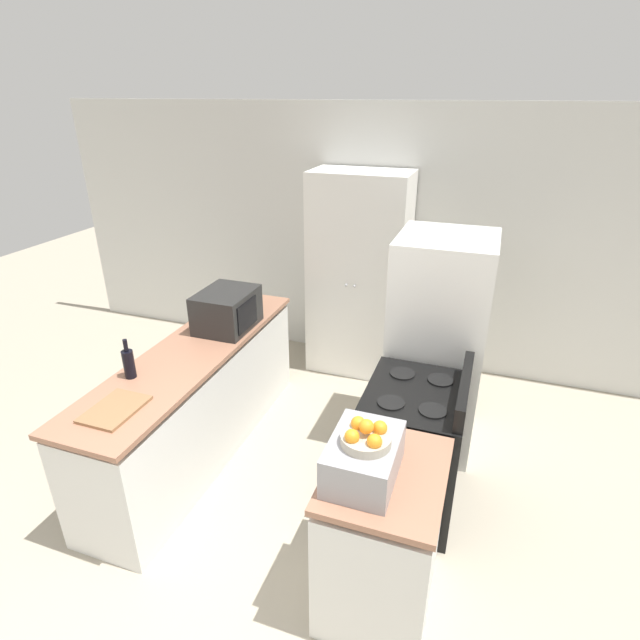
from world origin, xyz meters
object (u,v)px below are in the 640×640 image
(fruit_bowl, at_px, (366,436))
(wine_bottle, at_px, (129,363))
(refrigerator, at_px, (437,344))
(pantry_cabinet, at_px, (358,276))
(microwave, at_px, (227,310))
(stove, at_px, (411,447))
(toaster_oven, at_px, (363,458))

(fruit_bowl, bearing_deg, wine_bottle, 166.39)
(refrigerator, bearing_deg, wine_bottle, -146.19)
(pantry_cabinet, xyz_separation_m, microwave, (-0.74, -1.30, 0.06))
(microwave, bearing_deg, fruit_bowl, -41.65)
(pantry_cabinet, xyz_separation_m, wine_bottle, (-0.98, -2.21, 0.01))
(pantry_cabinet, relative_size, fruit_bowl, 8.20)
(stove, relative_size, toaster_oven, 2.35)
(refrigerator, distance_m, fruit_bowl, 1.72)
(toaster_oven, height_order, fruit_bowl, fruit_bowl)
(refrigerator, relative_size, fruit_bowl, 7.05)
(wine_bottle, relative_size, toaster_oven, 0.62)
(stove, xyz_separation_m, microwave, (-1.62, 0.45, 0.60))
(wine_bottle, relative_size, fruit_bowl, 1.15)
(refrigerator, xyz_separation_m, fruit_bowl, (-0.15, -1.68, 0.30))
(fruit_bowl, bearing_deg, refrigerator, 85.04)
(wine_bottle, distance_m, toaster_oven, 1.77)
(stove, xyz_separation_m, toaster_oven, (-0.13, -0.86, 0.56))
(stove, bearing_deg, fruit_bowl, -97.51)
(stove, bearing_deg, refrigerator, 87.86)
(pantry_cabinet, height_order, microwave, pantry_cabinet)
(microwave, bearing_deg, refrigerator, 11.97)
(refrigerator, xyz_separation_m, microwave, (-1.65, -0.35, 0.20))
(stove, height_order, fruit_bowl, fruit_bowl)
(refrigerator, distance_m, toaster_oven, 1.68)
(refrigerator, height_order, microwave, refrigerator)
(stove, xyz_separation_m, refrigerator, (0.03, 0.80, 0.40))
(pantry_cabinet, xyz_separation_m, fruit_bowl, (0.76, -2.63, 0.16))
(toaster_oven, bearing_deg, pantry_cabinet, 105.94)
(microwave, bearing_deg, stove, -15.65)
(refrigerator, bearing_deg, stove, -92.14)
(stove, relative_size, fruit_bowl, 4.35)
(stove, distance_m, fruit_bowl, 1.14)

